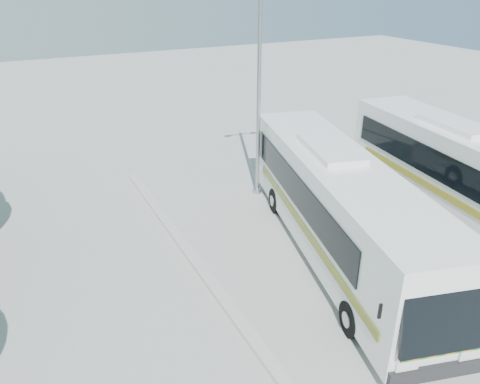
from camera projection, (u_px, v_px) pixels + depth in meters
ground at (267, 263)px, 16.88m from camera, size 100.00×100.00×0.00m
kerb_divider at (187, 250)px, 17.53m from camera, size 0.40×16.00×0.15m
coach_main at (338, 205)px, 16.63m from camera, size 5.80×13.36×3.64m
coach_adjacent at (468, 174)px, 19.22m from camera, size 4.44×13.43×3.66m
lamppost at (259, 90)px, 20.13m from camera, size 2.18×0.38×8.89m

